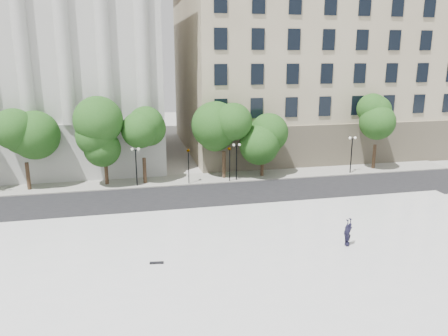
{
  "coord_description": "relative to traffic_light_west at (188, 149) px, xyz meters",
  "views": [
    {
      "loc": [
        -5.69,
        -19.75,
        12.73
      ],
      "look_at": [
        0.85,
        10.0,
        4.8
      ],
      "focal_mm": 35.0,
      "sensor_mm": 36.0,
      "label": 1
    }
  ],
  "objects": [
    {
      "name": "traffic_light_east",
      "position": [
        4.22,
        0.0,
        -0.04
      ],
      "size": [
        0.78,
        1.58,
        4.12
      ],
      "color": "black",
      "rests_on": "ground"
    },
    {
      "name": "lamp_posts",
      "position": [
        -0.56,
        0.3,
        -0.76
      ],
      "size": [
        37.87,
        0.28,
        4.52
      ],
      "color": "black",
      "rests_on": "ground"
    },
    {
      "name": "far_sidewalk",
      "position": [
        0.07,
        1.7,
        -3.58
      ],
      "size": [
        60.0,
        4.0,
        0.12
      ],
      "primitive_type": "cube",
      "color": "#A2A096",
      "rests_on": "ground"
    },
    {
      "name": "ground",
      "position": [
        0.07,
        -22.3,
        -3.64
      ],
      "size": [
        160.0,
        160.0,
        0.0
      ],
      "primitive_type": "plane",
      "color": "#ABA8A1",
      "rests_on": "ground"
    },
    {
      "name": "skateboard",
      "position": [
        -4.43,
        -17.58,
        -3.15
      ],
      "size": [
        0.86,
        0.31,
        0.09
      ],
      "primitive_type": "cube",
      "rotation": [
        0.0,
        0.0,
        -0.12
      ],
      "color": "black",
      "rests_on": "plaza"
    },
    {
      "name": "traffic_light_west",
      "position": [
        0.0,
        0.0,
        0.0
      ],
      "size": [
        0.61,
        1.65,
        4.15
      ],
      "color": "black",
      "rests_on": "ground"
    },
    {
      "name": "building_west",
      "position": [
        -16.93,
        16.27,
        9.24
      ],
      "size": [
        31.5,
        27.65,
        25.6
      ],
      "color": "#B6B5B1",
      "rests_on": "ground"
    },
    {
      "name": "plaza",
      "position": [
        0.07,
        -19.3,
        -3.42
      ],
      "size": [
        44.0,
        22.0,
        0.45
      ],
      "primitive_type": "cube",
      "color": "white",
      "rests_on": "ground"
    },
    {
      "name": "building_east",
      "position": [
        20.07,
        16.61,
        7.5
      ],
      "size": [
        36.0,
        26.15,
        23.0
      ],
      "color": "#C0B493",
      "rests_on": "ground"
    },
    {
      "name": "person_lying",
      "position": [
        8.06,
        -17.74,
        -2.93
      ],
      "size": [
        1.43,
        2.01,
        0.52
      ],
      "primitive_type": "imported",
      "rotation": [
        -1.54,
        0.0,
        0.44
      ],
      "color": "black",
      "rests_on": "plaza"
    },
    {
      "name": "street_trees",
      "position": [
        -2.13,
        1.32,
        1.57
      ],
      "size": [
        47.18,
        4.55,
        7.85
      ],
      "color": "#382619",
      "rests_on": "ground"
    },
    {
      "name": "street",
      "position": [
        0.07,
        -4.3,
        -3.63
      ],
      "size": [
        60.0,
        8.0,
        0.02
      ],
      "primitive_type": "cube",
      "color": "black",
      "rests_on": "ground"
    }
  ]
}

